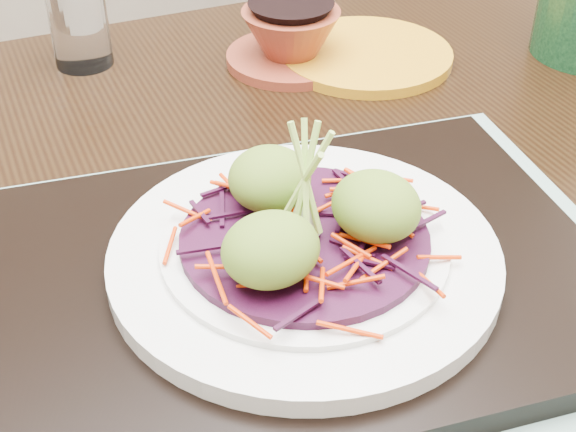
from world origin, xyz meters
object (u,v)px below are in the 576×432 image
serving_tray (304,274)px  water_glass (79,25)px  white_plate (304,254)px  terracotta_bowl_set (291,40)px  dining_table (265,324)px  yellow_plate (366,55)px

serving_tray → water_glass: size_ratio=4.76×
serving_tray → white_plate: (-0.00, 0.00, 0.02)m
white_plate → terracotta_bowl_set: 0.36m
dining_table → yellow_plate: 0.33m
dining_table → serving_tray: serving_tray is taller
dining_table → terracotta_bowl_set: (0.18, 0.23, 0.13)m
dining_table → serving_tray: size_ratio=3.48×
serving_tray → white_plate: bearing=-163.0°
water_glass → yellow_plate: water_glass is taller
serving_tray → white_plate: size_ratio=1.54×
white_plate → terracotta_bowl_set: bearing=57.7°
water_glass → terracotta_bowl_set: water_glass is taller
serving_tray → water_glass: water_glass is taller
dining_table → serving_tray: bearing=-91.2°
dining_table → water_glass: 0.38m
yellow_plate → serving_tray: bearing=-134.7°
white_plate → terracotta_bowl_set: terracotta_bowl_set is taller
white_plate → water_glass: water_glass is taller
serving_tray → water_glass: bearing=105.8°
serving_tray → yellow_plate: size_ratio=2.23×
white_plate → yellow_plate: size_ratio=1.45×
dining_table → white_plate: size_ratio=5.35×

